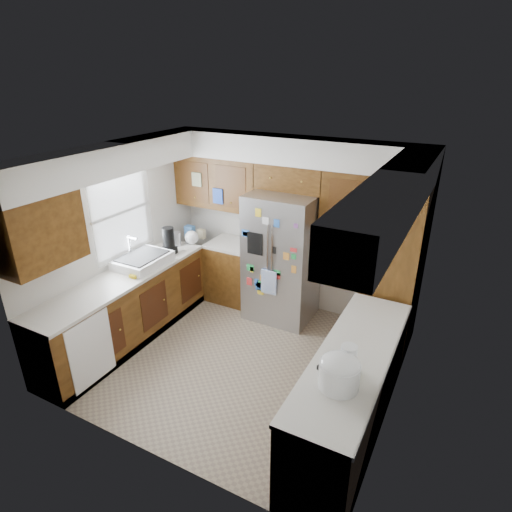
# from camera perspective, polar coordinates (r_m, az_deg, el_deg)

# --- Properties ---
(floor) EXTENTS (3.60, 3.60, 0.00)m
(floor) POSITION_cam_1_polar(r_m,az_deg,el_deg) (5.43, -2.24, -13.57)
(floor) COLOR gray
(floor) RESTS_ON ground
(room_shell) EXTENTS (3.64, 3.24, 2.52)m
(room_shell) POSITION_cam_1_polar(r_m,az_deg,el_deg) (4.91, -1.52, 6.35)
(room_shell) COLOR silver
(room_shell) RESTS_ON ground
(left_counter_run) EXTENTS (1.36, 3.20, 0.92)m
(left_counter_run) POSITION_cam_1_polar(r_m,az_deg,el_deg) (5.90, -13.76, -5.98)
(left_counter_run) COLOR #3C230B
(left_counter_run) RESTS_ON ground
(right_counter_run) EXTENTS (0.63, 2.25, 0.92)m
(right_counter_run) POSITION_cam_1_polar(r_m,az_deg,el_deg) (4.39, 12.43, -17.81)
(right_counter_run) COLOR #3C230B
(right_counter_run) RESTS_ON ground
(pantry) EXTENTS (0.60, 0.90, 2.15)m
(pantry) POSITION_cam_1_polar(r_m,az_deg,el_deg) (5.39, 17.91, -1.73)
(pantry) COLOR #3C230B
(pantry) RESTS_ON ground
(fridge) EXTENTS (0.90, 0.79, 1.80)m
(fridge) POSITION_cam_1_polar(r_m,az_deg,el_deg) (5.89, 3.47, -0.20)
(fridge) COLOR #A3A4A8
(fridge) RESTS_ON ground
(bridge_cabinet) EXTENTS (0.96, 0.34, 0.35)m
(bridge_cabinet) POSITION_cam_1_polar(r_m,az_deg,el_deg) (5.75, 4.69, 10.46)
(bridge_cabinet) COLOR #3C230B
(bridge_cabinet) RESTS_ON fridge
(fridge_top_items) EXTENTS (0.85, 0.26, 0.25)m
(fridge_top_items) POSITION_cam_1_polar(r_m,az_deg,el_deg) (5.67, 4.07, 13.26)
(fridge_top_items) COLOR #2542B6
(fridge_top_items) RESTS_ON bridge_cabinet
(sink_assembly) EXTENTS (0.52, 0.73, 0.37)m
(sink_assembly) POSITION_cam_1_polar(r_m,az_deg,el_deg) (5.79, -14.88, -0.53)
(sink_assembly) COLOR white
(sink_assembly) RESTS_ON left_counter_run
(left_counter_clutter) EXTENTS (0.35, 0.92, 0.38)m
(left_counter_clutter) POSITION_cam_1_polar(r_m,az_deg,el_deg) (6.23, -10.04, 2.32)
(left_counter_clutter) COLOR black
(left_counter_clutter) RESTS_ON left_counter_run
(rice_cooker) EXTENTS (0.34, 0.33, 0.29)m
(rice_cooker) POSITION_cam_1_polar(r_m,az_deg,el_deg) (3.60, 11.07, -14.81)
(rice_cooker) COLOR white
(rice_cooker) RESTS_ON right_counter_run
(paper_towel) EXTENTS (0.13, 0.13, 0.30)m
(paper_towel) POSITION_cam_1_polar(r_m,az_deg,el_deg) (3.72, 12.17, -13.56)
(paper_towel) COLOR white
(paper_towel) RESTS_ON right_counter_run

